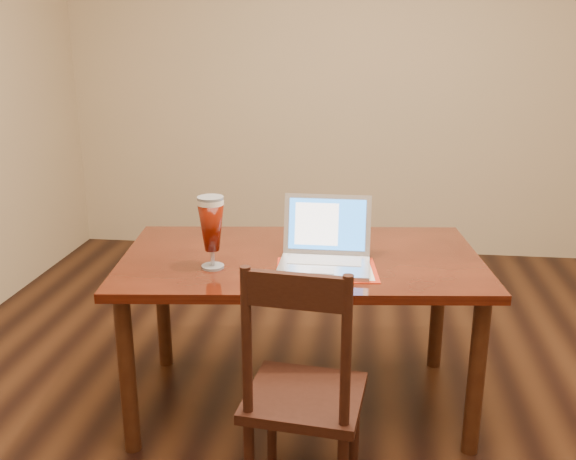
# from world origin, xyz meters

# --- Properties ---
(ground) EXTENTS (5.00, 5.00, 0.00)m
(ground) POSITION_xyz_m (0.00, 0.00, 0.00)
(ground) COLOR black
(ground) RESTS_ON ground
(dining_table) EXTENTS (1.59, 1.01, 1.00)m
(dining_table) POSITION_xyz_m (-0.30, 0.31, 0.63)
(dining_table) COLOR #4C170A
(dining_table) RESTS_ON ground
(dining_chair) EXTENTS (0.43, 0.41, 0.93)m
(dining_chair) POSITION_xyz_m (-0.22, -0.31, 0.43)
(dining_chair) COLOR black
(dining_chair) RESTS_ON ground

